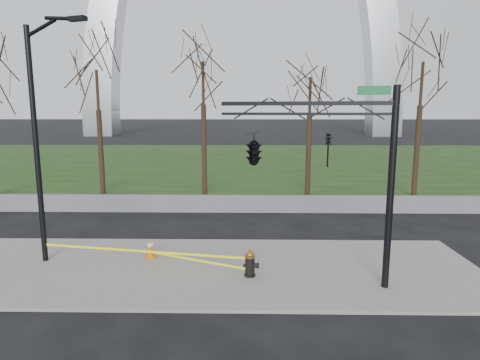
{
  "coord_description": "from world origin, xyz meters",
  "views": [
    {
      "loc": [
        1.22,
        -13.07,
        5.29
      ],
      "look_at": [
        0.95,
        2.0,
        2.74
      ],
      "focal_mm": 30.67,
      "sensor_mm": 36.0,
      "label": 1
    }
  ],
  "objects_px": {
    "traffic_cone": "(150,248)",
    "street_light": "(40,129)",
    "fire_hydrant": "(250,264)",
    "traffic_signal_mast": "(279,149)"
  },
  "relations": [
    {
      "from": "fire_hydrant",
      "to": "traffic_signal_mast",
      "type": "distance_m",
      "value": 3.74
    },
    {
      "from": "street_light",
      "to": "traffic_signal_mast",
      "type": "distance_m",
      "value": 7.94
    },
    {
      "from": "traffic_cone",
      "to": "fire_hydrant",
      "type": "bearing_deg",
      "value": -24.16
    },
    {
      "from": "street_light",
      "to": "traffic_signal_mast",
      "type": "relative_size",
      "value": 1.37
    },
    {
      "from": "traffic_cone",
      "to": "street_light",
      "type": "xyz_separation_m",
      "value": [
        -3.42,
        -0.41,
        4.25
      ]
    },
    {
      "from": "traffic_cone",
      "to": "traffic_signal_mast",
      "type": "height_order",
      "value": "traffic_signal_mast"
    },
    {
      "from": "fire_hydrant",
      "to": "traffic_cone",
      "type": "xyz_separation_m",
      "value": [
        -3.55,
        1.59,
        -0.06
      ]
    },
    {
      "from": "traffic_signal_mast",
      "to": "street_light",
      "type": "bearing_deg",
      "value": -177.46
    },
    {
      "from": "traffic_cone",
      "to": "traffic_signal_mast",
      "type": "xyz_separation_m",
      "value": [
        4.4,
        -1.67,
        3.7
      ]
    },
    {
      "from": "traffic_cone",
      "to": "street_light",
      "type": "distance_m",
      "value": 5.47
    }
  ]
}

